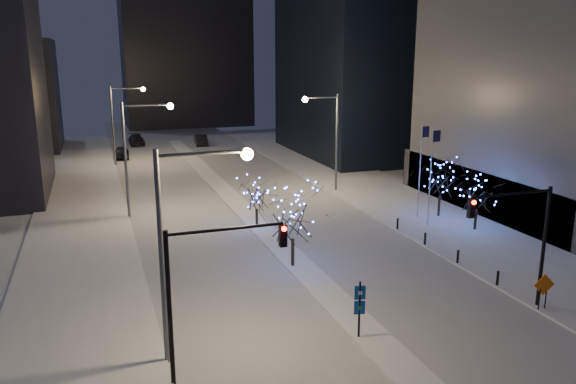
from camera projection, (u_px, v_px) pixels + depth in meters
name	position (u px, v px, depth m)	size (l,w,h in m)	color
ground	(380.00, 346.00, 27.42)	(160.00, 160.00, 0.00)	silver
road	(222.00, 189.00, 59.49)	(20.00, 130.00, 0.02)	#A4A9B2
median	(233.00, 199.00, 54.89)	(2.00, 80.00, 0.15)	silver
east_sidewalk	(422.00, 212.00, 50.54)	(10.00, 90.00, 0.15)	silver
west_sidewalk	(80.00, 247.00, 41.24)	(8.00, 90.00, 0.15)	silver
horizon_block	(184.00, 16.00, 108.62)	(24.00, 14.00, 42.00)	black
street_lamp_w_near	(184.00, 226.00, 24.83)	(4.40, 0.56, 10.00)	#595E66
street_lamp_w_mid	(137.00, 143.00, 47.74)	(4.40, 0.56, 10.00)	#595E66
street_lamp_w_far	(121.00, 114.00, 70.65)	(4.40, 0.56, 10.00)	#595E66
street_lamp_east	(329.00, 130.00, 56.60)	(3.90, 0.56, 10.00)	#595E66
traffic_signal_west	(206.00, 278.00, 23.57)	(5.26, 0.43, 7.00)	black
traffic_signal_east	(523.00, 229.00, 30.06)	(5.26, 0.43, 7.00)	black
flagpoles	(426.00, 167.00, 46.36)	(1.35, 2.60, 8.00)	silver
bollards	(441.00, 247.00, 39.71)	(0.16, 12.16, 0.90)	black
car_near	(122.00, 153.00, 76.33)	(1.93, 4.79, 1.63)	black
car_mid	(201.00, 140.00, 87.86)	(1.75, 5.02, 1.65)	black
car_far	(136.00, 140.00, 87.82)	(2.21, 5.43, 1.58)	black
holiday_tree_median_near	(293.00, 215.00, 36.70)	(4.43, 4.43, 5.43)	black
holiday_tree_median_far	(256.00, 195.00, 45.73)	(4.10, 4.10, 3.97)	black
holiday_tree_plaza_near	(477.00, 195.00, 44.59)	(4.42, 4.42, 4.42)	black
holiday_tree_plaza_far	(441.00, 180.00, 48.29)	(3.96, 3.96, 4.89)	black
wayfinding_sign	(360.00, 304.00, 27.67)	(0.55, 0.20, 3.09)	black
construction_sign	(544.00, 288.00, 30.81)	(1.25, 0.23, 2.07)	black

